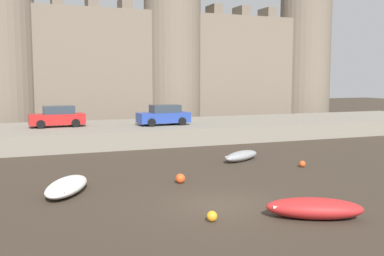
# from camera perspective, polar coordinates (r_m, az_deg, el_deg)

# --- Properties ---
(ground_plane) EXTENTS (160.00, 160.00, 0.00)m
(ground_plane) POSITION_cam_1_polar(r_m,az_deg,el_deg) (18.12, 3.54, -9.70)
(ground_plane) COLOR #382D23
(quay_road) EXTENTS (63.49, 10.00, 1.31)m
(quay_road) POSITION_cam_1_polar(r_m,az_deg,el_deg) (36.48, -9.46, -0.64)
(quay_road) COLOR gray
(quay_road) RESTS_ON ground
(castle) EXTENTS (58.34, 6.86, 20.52)m
(castle) POSITION_cam_1_polar(r_m,az_deg,el_deg) (47.59, -12.47, 9.49)
(castle) COLOR #706354
(castle) RESTS_ON ground
(rowboat_midflat_left) EXTENTS (3.63, 2.72, 0.75)m
(rowboat_midflat_left) POSITION_cam_1_polar(r_m,az_deg,el_deg) (16.87, 15.27, -9.75)
(rowboat_midflat_left) COLOR red
(rowboat_midflat_left) RESTS_ON ground
(rowboat_foreground_centre) EXTENTS (2.82, 4.03, 0.61)m
(rowboat_foreground_centre) POSITION_cam_1_polar(r_m,az_deg,el_deg) (20.52, -15.62, -7.10)
(rowboat_foreground_centre) COLOR silver
(rowboat_foreground_centre) RESTS_ON ground
(rowboat_near_channel_right) EXTENTS (3.19, 2.37, 0.60)m
(rowboat_near_channel_right) POSITION_cam_1_polar(r_m,az_deg,el_deg) (27.62, 6.30, -3.50)
(rowboat_near_channel_right) COLOR gray
(rowboat_near_channel_right) RESTS_ON ground
(mooring_buoy_mid_mud) EXTENTS (0.37, 0.37, 0.37)m
(mooring_buoy_mid_mud) POSITION_cam_1_polar(r_m,az_deg,el_deg) (26.26, 13.84, -4.45)
(mooring_buoy_mid_mud) COLOR #E04C1E
(mooring_buoy_mid_mud) RESTS_ON ground
(mooring_buoy_near_channel) EXTENTS (0.47, 0.47, 0.47)m
(mooring_buoy_near_channel) POSITION_cam_1_polar(r_m,az_deg,el_deg) (21.63, -1.50, -6.42)
(mooring_buoy_near_channel) COLOR #E04C1E
(mooring_buoy_near_channel) RESTS_ON ground
(mooring_buoy_off_centre) EXTENTS (0.38, 0.38, 0.38)m
(mooring_buoy_off_centre) POSITION_cam_1_polar(r_m,az_deg,el_deg) (16.03, 2.55, -11.13)
(mooring_buoy_off_centre) COLOR orange
(mooring_buoy_off_centre) RESTS_ON ground
(car_quay_east) EXTENTS (4.17, 2.01, 1.62)m
(car_quay_east) POSITION_cam_1_polar(r_m,az_deg,el_deg) (35.95, -16.71, 1.38)
(car_quay_east) COLOR red
(car_quay_east) RESTS_ON quay_road
(car_quay_centre_east) EXTENTS (4.17, 2.01, 1.62)m
(car_quay_centre_east) POSITION_cam_1_polar(r_m,az_deg,el_deg) (35.90, -3.59, 1.62)
(car_quay_centre_east) COLOR #263F99
(car_quay_centre_east) RESTS_ON quay_road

